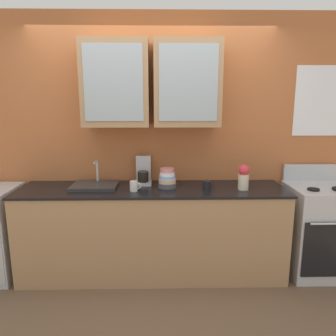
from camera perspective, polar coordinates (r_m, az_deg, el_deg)
name	(u,v)px	position (r m, az deg, el deg)	size (l,w,h in m)	color
ground_plane	(153,272)	(3.52, -2.70, -18.14)	(10.00, 10.00, 0.00)	brown
back_wall_unit	(153,129)	(3.38, -2.70, 6.97)	(4.26, 0.45, 2.65)	#B76638
counter	(153,231)	(3.32, -2.77, -11.26)	(2.65, 0.64, 0.92)	#A87F56
stove_range	(317,229)	(3.68, 25.20, -9.93)	(0.60, 0.65, 1.10)	silver
sink_faucet	(95,185)	(3.29, -12.98, -2.98)	(0.45, 0.36, 0.25)	#2D2D30
bowl_stack	(167,179)	(3.17, -0.15, -1.95)	(0.18, 0.18, 0.20)	#4C4C54
vase	(244,177)	(3.17, 13.40, -1.54)	(0.11, 0.11, 0.25)	beige
cup_near_sink	(134,186)	(3.06, -6.14, -3.26)	(0.11, 0.07, 0.10)	silver
cup_near_bowls	(207,185)	(3.15, 7.03, -3.00)	(0.12, 0.08, 0.08)	black
coffee_maker	(143,173)	(3.33, -4.45, -0.97)	(0.17, 0.20, 0.29)	#B7B7BC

